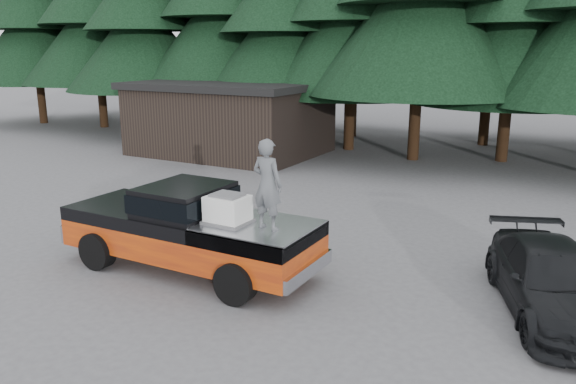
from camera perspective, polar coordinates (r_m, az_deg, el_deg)
The scene contains 7 objects.
ground at distance 12.29m, azimuth -2.76°, elevation -8.58°, with size 120.00×120.00×0.00m, color #515154.
pickup_truck at distance 12.61m, azimuth -9.92°, elevation -4.93°, with size 6.00×2.04×1.33m, color #C44509, non-canonical shape.
truck_cab at distance 12.39m, azimuth -10.47°, elevation -0.66°, with size 1.66×1.90×0.59m, color black.
air_compressor at distance 11.46m, azimuth -6.14°, elevation -1.84°, with size 0.80×0.66×0.55m, color silver.
man_on_bed at distance 10.88m, azimuth -2.11°, elevation 0.77°, with size 0.66×0.43×1.80m, color #515458.
parked_car at distance 11.54m, azimuth 25.35°, elevation -8.18°, with size 1.78×4.38×1.27m, color black.
utility_building at distance 26.48m, azimuth -5.85°, elevation 7.56°, with size 8.40×6.40×3.30m.
Camera 1 is at (5.97, -9.61, 4.80)m, focal length 35.00 mm.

